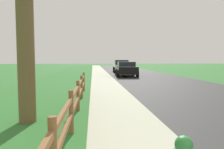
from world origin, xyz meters
The scene contains 7 objects.
ground_plane centered at (0.00, 25.00, 0.00)m, with size 120.00×120.00×0.00m, color #2F6D2C.
road_asphalt centered at (3.50, 27.00, 0.00)m, with size 7.00×66.00×0.01m, color #323232.
curb_concrete centered at (-3.00, 27.00, 0.00)m, with size 6.00×66.00×0.01m, color #B1B499.
grass_verge centered at (-4.50, 27.00, 0.01)m, with size 5.00×66.00×0.00m, color #2F6D2C.
rail_fence centered at (-2.36, 5.03, 0.59)m, with size 0.11×11.17×1.01m.
parked_suv_black centered at (1.51, 20.38, 0.77)m, with size 2.24×4.44×1.47m.
parked_car_white centered at (1.95, 27.42, 0.81)m, with size 2.33×4.35×1.64m.
Camera 1 is at (-1.86, -0.86, 1.70)m, focal length 33.92 mm.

